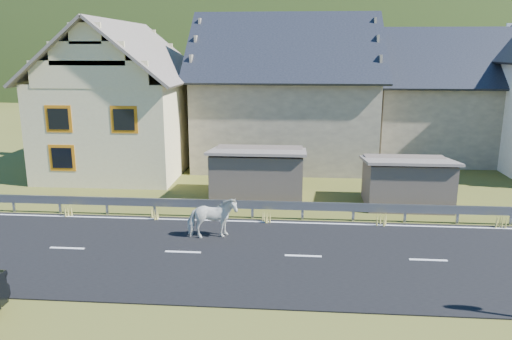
{
  "coord_description": "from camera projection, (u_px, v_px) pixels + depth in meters",
  "views": [
    {
      "loc": [
        -0.3,
        -15.26,
        6.62
      ],
      "look_at": [
        -1.84,
        3.47,
        2.06
      ],
      "focal_mm": 35.0,
      "sensor_mm": 36.0,
      "label": 1
    }
  ],
  "objects": [
    {
      "name": "shed_right",
      "position": [
        407.0,
        183.0,
        21.53
      ],
      "size": [
        3.8,
        2.9,
        2.2
      ],
      "primitive_type": "cube",
      "color": "#67584C",
      "rests_on": "ground"
    },
    {
      "name": "lane_markings",
      "position": [
        303.0,
        256.0,
        16.3
      ],
      "size": [
        60.0,
        6.6,
        0.01
      ],
      "primitive_type": "cube",
      "color": "silver",
      "rests_on": "road"
    },
    {
      "name": "guardrail",
      "position": [
        303.0,
        206.0,
        19.75
      ],
      "size": [
        28.1,
        0.09,
        0.75
      ],
      "color": "#93969B",
      "rests_on": "ground"
    },
    {
      "name": "house_cream",
      "position": [
        122.0,
        91.0,
        27.71
      ],
      "size": [
        7.8,
        9.8,
        8.3
      ],
      "color": "beige",
      "rests_on": "ground"
    },
    {
      "name": "house_stone_b",
      "position": [
        447.0,
        89.0,
        31.07
      ],
      "size": [
        9.8,
        8.8,
        8.1
      ],
      "color": "tan",
      "rests_on": "ground"
    },
    {
      "name": "ground",
      "position": [
        303.0,
        257.0,
        16.31
      ],
      "size": [
        160.0,
        160.0,
        0.0
      ],
      "primitive_type": "plane",
      "color": "#3C4214",
      "rests_on": "ground"
    },
    {
      "name": "mountain",
      "position": [
        310.0,
        119.0,
        194.98
      ],
      "size": [
        440.0,
        280.0,
        260.0
      ],
      "primitive_type": "ellipsoid",
      "color": "#243711",
      "rests_on": "ground"
    },
    {
      "name": "house_stone_a",
      "position": [
        286.0,
        83.0,
        29.83
      ],
      "size": [
        10.8,
        9.8,
        8.9
      ],
      "color": "tan",
      "rests_on": "ground"
    },
    {
      "name": "horse",
      "position": [
        212.0,
        218.0,
        17.72
      ],
      "size": [
        1.21,
        1.9,
        1.48
      ],
      "primitive_type": "imported",
      "rotation": [
        0.0,
        0.0,
        1.82
      ],
      "color": "silver",
      "rests_on": "road"
    },
    {
      "name": "road",
      "position": [
        303.0,
        257.0,
        16.31
      ],
      "size": [
        60.0,
        7.0,
        0.04
      ],
      "primitive_type": "cube",
      "color": "black",
      "rests_on": "ground"
    },
    {
      "name": "shed_left",
      "position": [
        258.0,
        175.0,
        22.51
      ],
      "size": [
        4.3,
        3.3,
        2.4
      ],
      "primitive_type": "cube",
      "color": "#67584C",
      "rests_on": "ground"
    },
    {
      "name": "conifer_patch",
      "position": [
        81.0,
        52.0,
        125.82
      ],
      "size": [
        76.0,
        50.0,
        28.0
      ],
      "primitive_type": "ellipsoid",
      "color": "black",
      "rests_on": "ground"
    }
  ]
}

